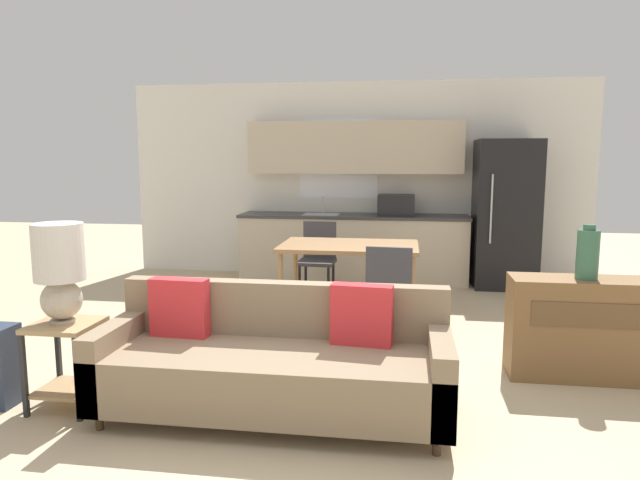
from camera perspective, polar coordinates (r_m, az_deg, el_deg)
ground_plane at (r=3.83m, az=-2.90°, el=-17.51°), size 20.00×20.00×0.00m
wall_back at (r=8.05m, az=3.55°, el=6.01°), size 6.40×0.07×2.70m
kitchen_counter at (r=7.79m, az=3.43°, el=2.17°), size 3.08×0.65×2.15m
refrigerator at (r=7.73m, az=18.02°, el=2.51°), size 0.78×0.79×1.89m
dining_table at (r=5.93m, az=2.94°, el=-1.08°), size 1.41×0.91×0.78m
couch at (r=3.81m, az=-4.53°, el=-12.13°), size 2.24×0.80×0.85m
side_table at (r=4.22m, az=-24.02°, el=-10.14°), size 0.41×0.41×0.58m
table_lamp at (r=4.10m, az=-24.60°, el=-2.53°), size 0.32×0.32×0.66m
credenza at (r=4.81m, az=25.51°, el=-8.01°), size 1.21×0.39×0.77m
vase at (r=4.66m, az=25.20°, el=-1.26°), size 0.16×0.16×0.41m
dining_chair_far_left at (r=6.78m, az=-0.21°, el=-1.60°), size 0.44×0.44×0.91m
dining_chair_near_right at (r=5.11m, az=7.00°, el=-4.92°), size 0.45×0.45×0.91m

